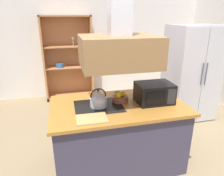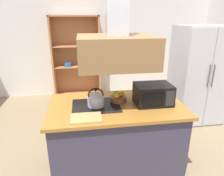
# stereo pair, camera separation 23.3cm
# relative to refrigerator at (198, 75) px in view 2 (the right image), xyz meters

# --- Properties ---
(ground_plane) EXTENTS (7.80, 7.80, 0.00)m
(ground_plane) POSITION_rel_refrigerator_xyz_m (-1.81, -1.19, -0.91)
(ground_plane) COLOR #877354
(wall_back) EXTENTS (6.00, 0.12, 2.70)m
(wall_back) POSITION_rel_refrigerator_xyz_m (-1.81, 1.81, 0.44)
(wall_back) COLOR silver
(wall_back) RESTS_ON ground
(kitchen_island) EXTENTS (1.72, 0.99, 0.90)m
(kitchen_island) POSITION_rel_refrigerator_xyz_m (-1.77, -1.08, -0.46)
(kitchen_island) COLOR #363448
(kitchen_island) RESTS_ON ground
(range_hood) EXTENTS (0.90, 0.70, 1.30)m
(range_hood) POSITION_rel_refrigerator_xyz_m (-1.77, -1.08, 0.80)
(range_hood) COLOR brown
(refrigerator) EXTENTS (0.90, 0.78, 1.82)m
(refrigerator) POSITION_rel_refrigerator_xyz_m (0.00, 0.00, 0.00)
(refrigerator) COLOR #B4B5BD
(refrigerator) RESTS_ON ground
(dish_cabinet) EXTENTS (1.15, 0.40, 1.98)m
(dish_cabinet) POSITION_rel_refrigerator_xyz_m (-2.31, 1.59, -0.03)
(dish_cabinet) COLOR #B67646
(dish_cabinet) RESTS_ON ground
(kettle) EXTENTS (0.21, 0.21, 0.24)m
(kettle) POSITION_rel_refrigerator_xyz_m (-2.03, -1.08, 0.09)
(kettle) COLOR #B3B5BE
(kettle) RESTS_ON kitchen_island
(cutting_board) EXTENTS (0.34, 0.24, 0.02)m
(cutting_board) POSITION_rel_refrigerator_xyz_m (-2.16, -1.40, -0.00)
(cutting_board) COLOR tan
(cutting_board) RESTS_ON kitchen_island
(microwave) EXTENTS (0.46, 0.35, 0.26)m
(microwave) POSITION_rel_refrigerator_xyz_m (-1.29, -1.11, 0.12)
(microwave) COLOR black
(microwave) RESTS_ON kitchen_island
(fruit_bowl) EXTENTS (0.21, 0.21, 0.14)m
(fruit_bowl) POSITION_rel_refrigerator_xyz_m (-1.72, -0.98, 0.04)
(fruit_bowl) COLOR brown
(fruit_bowl) RESTS_ON kitchen_island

